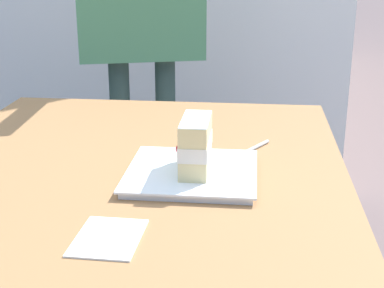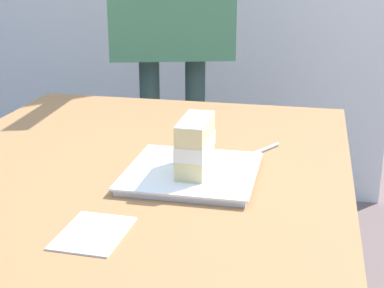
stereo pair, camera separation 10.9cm
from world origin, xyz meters
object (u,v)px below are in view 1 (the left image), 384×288
Objects in this scene: dessert_plate at (192,173)px; paper_napkin at (108,238)px; dessert_fork at (245,153)px; patio_table at (124,232)px; cake_slice at (195,145)px.

dessert_plate is 0.28m from paper_napkin.
paper_napkin is (-0.40, 0.20, -0.00)m from dessert_fork.
patio_table is at bearing 96.91° from dessert_plate.
dessert_plate is (0.02, -0.14, 0.13)m from patio_table.
cake_slice is (0.01, -0.14, 0.19)m from patio_table.
dessert_fork is at bearing -35.18° from dessert_plate.
cake_slice reaches higher than dessert_plate.
patio_table is 0.31m from dessert_fork.
dessert_plate reaches higher than patio_table.
dessert_plate is at bearing 53.32° from cake_slice.
patio_table is 0.19m from dessert_plate.
patio_table is 9.11× the size of cake_slice.
cake_slice is 0.29m from paper_napkin.
patio_table is at bearing 123.79° from dessert_fork.
patio_table is 8.86× the size of paper_napkin.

